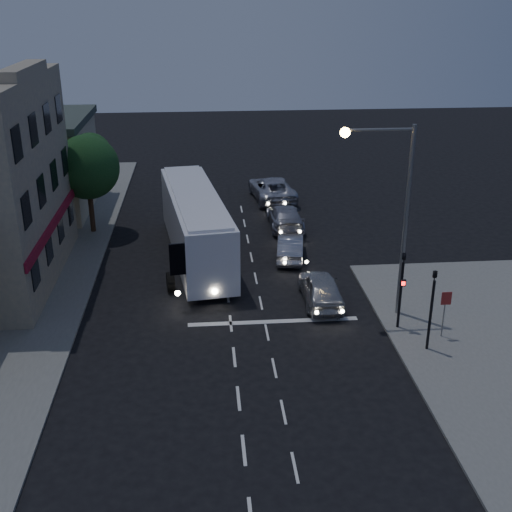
{
  "coord_description": "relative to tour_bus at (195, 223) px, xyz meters",
  "views": [
    {
      "loc": [
        -1.09,
        -24.5,
        14.31
      ],
      "look_at": [
        1.43,
        4.82,
        2.2
      ],
      "focal_mm": 45.0,
      "sensor_mm": 36.0,
      "label": 1
    }
  ],
  "objects": [
    {
      "name": "traffic_signal_main",
      "position": [
        9.18,
        -9.42,
        0.31
      ],
      "size": [
        0.25,
        0.35,
        4.1
      ],
      "color": "black",
      "rests_on": "sidewalk_near"
    },
    {
      "name": "car_sedan_b",
      "position": [
        5.78,
        4.69,
        -1.36
      ],
      "size": [
        2.13,
        5.17,
        1.5
      ],
      "primitive_type": "imported",
      "rotation": [
        0.0,
        0.0,
        3.15
      ],
      "color": "#A8A8B1",
      "rests_on": "ground"
    },
    {
      "name": "car_sedan_c",
      "position": [
        5.6,
        10.96,
        -1.27
      ],
      "size": [
        3.4,
        6.3,
        1.68
      ],
      "primitive_type": "imported",
      "rotation": [
        0.0,
        0.0,
        3.25
      ],
      "color": "#B9B9C3",
      "rests_on": "ground"
    },
    {
      "name": "ground",
      "position": [
        1.58,
        -10.2,
        -2.11
      ],
      "size": [
        120.0,
        120.0,
        0.0
      ],
      "primitive_type": "plane",
      "color": "black"
    },
    {
      "name": "streetlight",
      "position": [
        8.93,
        -8.0,
        3.62
      ],
      "size": [
        3.32,
        0.44,
        9.0
      ],
      "color": "slate",
      "rests_on": "sidewalk_near"
    },
    {
      "name": "tour_bus",
      "position": [
        0.0,
        0.0,
        0.0
      ],
      "size": [
        4.37,
        13.01,
        3.91
      ],
      "rotation": [
        0.0,
        0.0,
        0.14
      ],
      "color": "white",
      "rests_on": "ground"
    },
    {
      "name": "street_tree",
      "position": [
        -6.62,
        4.82,
        2.38
      ],
      "size": [
        4.0,
        4.0,
        6.2
      ],
      "color": "black",
      "rests_on": "sidewalk_far"
    },
    {
      "name": "traffic_signal_side",
      "position": [
        9.88,
        -11.4,
        0.31
      ],
      "size": [
        0.18,
        0.15,
        4.1
      ],
      "color": "black",
      "rests_on": "sidewalk_near"
    },
    {
      "name": "regulatory_sign",
      "position": [
        10.88,
        -10.44,
        -0.52
      ],
      "size": [
        0.45,
        0.12,
        2.2
      ],
      "color": "slate",
      "rests_on": "sidewalk_near"
    },
    {
      "name": "low_building_north",
      "position": [
        -11.92,
        9.8,
        1.28
      ],
      "size": [
        9.4,
        9.4,
        6.5
      ],
      "color": "#C2B797",
      "rests_on": "sidewalk_far"
    },
    {
      "name": "car_suv",
      "position": [
        6.15,
        -6.4,
        -1.34
      ],
      "size": [
        1.83,
        4.52,
        1.54
      ],
      "primitive_type": "imported",
      "rotation": [
        0.0,
        0.0,
        3.14
      ],
      "color": "#B9BABB",
      "rests_on": "ground"
    },
    {
      "name": "road_markings",
      "position": [
        2.87,
        -6.9,
        -2.11
      ],
      "size": [
        8.0,
        30.55,
        0.01
      ],
      "color": "silver",
      "rests_on": "ground"
    },
    {
      "name": "car_sedan_a",
      "position": [
        5.42,
        -0.53,
        -1.43
      ],
      "size": [
        2.06,
        4.31,
        1.36
      ],
      "primitive_type": "imported",
      "rotation": [
        0.0,
        0.0,
        2.99
      ],
      "color": "#ACABB2",
      "rests_on": "ground"
    }
  ]
}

